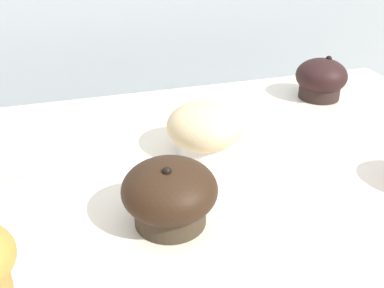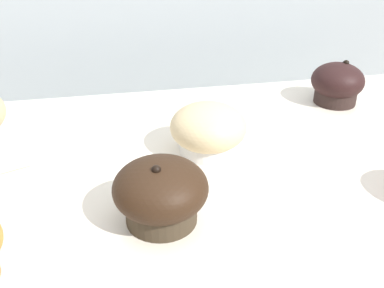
{
  "view_description": "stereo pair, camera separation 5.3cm",
  "coord_description": "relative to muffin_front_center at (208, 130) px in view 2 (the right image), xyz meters",
  "views": [
    {
      "loc": [
        -0.18,
        -0.54,
        1.27
      ],
      "look_at": [
        -0.02,
        0.0,
        0.96
      ],
      "focal_mm": 42.0,
      "sensor_mm": 36.0,
      "label": 1
    },
    {
      "loc": [
        -0.13,
        -0.55,
        1.27
      ],
      "look_at": [
        -0.02,
        0.0,
        0.96
      ],
      "focal_mm": 42.0,
      "sensor_mm": 36.0,
      "label": 2
    }
  ],
  "objects": [
    {
      "name": "muffin_back_center",
      "position": [
        0.29,
        0.14,
        0.0
      ],
      "size": [
        0.1,
        0.1,
        0.08
      ],
      "color": "#2D1F1C",
      "rests_on": "display_counter"
    },
    {
      "name": "price_card",
      "position": [
        -0.29,
        -0.0,
        -0.01
      ],
      "size": [
        0.06,
        0.06,
        0.06
      ],
      "color": "white",
      "rests_on": "display_counter"
    },
    {
      "name": "muffin_front_center",
      "position": [
        0.0,
        0.0,
        0.0
      ],
      "size": [
        0.12,
        0.12,
        0.08
      ],
      "color": "white",
      "rests_on": "display_counter"
    },
    {
      "name": "wall_back",
      "position": [
        -0.01,
        0.55,
        -0.05
      ],
      "size": [
        3.2,
        0.1,
        1.8
      ],
      "primitive_type": "cube",
      "color": "#A8B2B7",
      "rests_on": "ground"
    },
    {
      "name": "muffin_front_right",
      "position": [
        -0.09,
        -0.16,
        0.0
      ],
      "size": [
        0.12,
        0.12,
        0.09
      ],
      "color": "#3C3021",
      "rests_on": "display_counter"
    }
  ]
}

